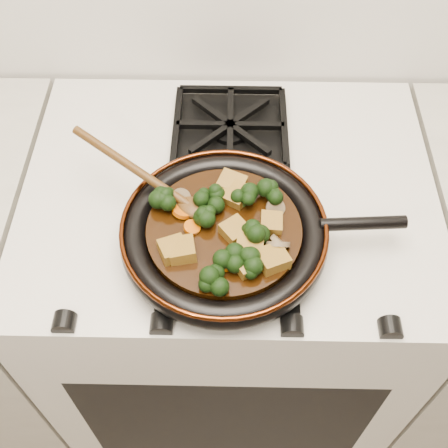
{
  "coord_description": "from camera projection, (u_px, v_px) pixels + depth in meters",
  "views": [
    {
      "loc": [
        0.0,
        1.03,
        1.69
      ],
      "look_at": [
        -0.01,
        1.56,
        0.97
      ],
      "focal_mm": 45.0,
      "sensor_mm": 36.0,
      "label": 1
    }
  ],
  "objects": [
    {
      "name": "tofu_cube_3",
      "position": [
        236.0,
        195.0,
        0.93
      ],
      "size": [
        0.06,
        0.06,
        0.03
      ],
      "primitive_type": "cube",
      "rotation": [
        -0.09,
        0.06,
        2.6
      ],
      "color": "brown",
      "rests_on": "braising_sauce"
    },
    {
      "name": "burner_grate_front",
      "position": [
        228.0,
        247.0,
        0.93
      ],
      "size": [
        0.23,
        0.23,
        0.03
      ],
      "primitive_type": null,
      "color": "black",
      "rests_on": "stove"
    },
    {
      "name": "tofu_cube_7",
      "position": [
        273.0,
        259.0,
        0.86
      ],
      "size": [
        0.06,
        0.06,
        0.03
      ],
      "primitive_type": "cube",
      "rotation": [
        0.07,
        0.06,
        2.01
      ],
      "color": "brown",
      "rests_on": "braising_sauce"
    },
    {
      "name": "braising_sauce",
      "position": [
        224.0,
        232.0,
        0.91
      ],
      "size": [
        0.25,
        0.25,
        0.02
      ],
      "primitive_type": "cylinder",
      "color": "black",
      "rests_on": "skillet"
    },
    {
      "name": "carrot_coin_3",
      "position": [
        201.0,
        210.0,
        0.92
      ],
      "size": [
        0.03,
        0.03,
        0.02
      ],
      "primitive_type": "cylinder",
      "rotation": [
        0.22,
        0.15,
        0.0
      ],
      "color": "#B64C05",
      "rests_on": "braising_sauce"
    },
    {
      "name": "carrot_coin_1",
      "position": [
        193.0,
        211.0,
        0.92
      ],
      "size": [
        0.03,
        0.03,
        0.01
      ],
      "primitive_type": "cylinder",
      "rotation": [
        0.02,
        -0.27,
        0.0
      ],
      "color": "#B64C05",
      "rests_on": "braising_sauce"
    },
    {
      "name": "broccoli_floret_1",
      "position": [
        243.0,
        200.0,
        0.92
      ],
      "size": [
        0.09,
        0.08,
        0.06
      ],
      "primitive_type": null,
      "rotation": [
        0.1,
        0.02,
        1.02
      ],
      "color": "black",
      "rests_on": "braising_sauce"
    },
    {
      "name": "tofu_cube_4",
      "position": [
        173.0,
        250.0,
        0.87
      ],
      "size": [
        0.05,
        0.06,
        0.03
      ],
      "primitive_type": "cube",
      "rotation": [
        0.08,
        0.07,
        2.01
      ],
      "color": "brown",
      "rests_on": "braising_sauce"
    },
    {
      "name": "tofu_cube_6",
      "position": [
        232.0,
        184.0,
        0.94
      ],
      "size": [
        0.06,
        0.05,
        0.03
      ],
      "primitive_type": "cube",
      "rotation": [
        -0.1,
        -0.08,
        2.77
      ],
      "color": "brown",
      "rests_on": "braising_sauce"
    },
    {
      "name": "carrot_coin_0",
      "position": [
        198.0,
        207.0,
        0.92
      ],
      "size": [
        0.03,
        0.03,
        0.02
      ],
      "primitive_type": "cylinder",
      "rotation": [
        0.28,
        -0.03,
        0.0
      ],
      "color": "#B64C05",
      "rests_on": "braising_sauce"
    },
    {
      "name": "carrot_coin_2",
      "position": [
        225.0,
        264.0,
        0.86
      ],
      "size": [
        0.03,
        0.03,
        0.02
      ],
      "primitive_type": "cylinder",
      "rotation": [
        -0.26,
        0.18,
        0.0
      ],
      "color": "#B64C05",
      "rests_on": "braising_sauce"
    },
    {
      "name": "tofu_cube_2",
      "position": [
        235.0,
        231.0,
        0.89
      ],
      "size": [
        0.06,
        0.05,
        0.02
      ],
      "primitive_type": "cube",
      "rotation": [
        0.03,
        0.03,
        0.67
      ],
      "color": "brown",
      "rests_on": "braising_sauce"
    },
    {
      "name": "broccoli_floret_7",
      "position": [
        249.0,
        265.0,
        0.85
      ],
      "size": [
        0.09,
        0.09,
        0.06
      ],
      "primitive_type": null,
      "rotation": [
        0.21,
        0.0,
        2.26
      ],
      "color": "black",
      "rests_on": "braising_sauce"
    },
    {
      "name": "mushroom_slice_1",
      "position": [
        275.0,
        208.0,
        0.92
      ],
      "size": [
        0.03,
        0.03,
        0.03
      ],
      "primitive_type": "cylinder",
      "rotation": [
        0.91,
        0.0,
        0.04
      ],
      "color": "brown",
      "rests_on": "braising_sauce"
    },
    {
      "name": "mushroom_slice_4",
      "position": [
        279.0,
        242.0,
        0.88
      ],
      "size": [
        0.04,
        0.04,
        0.03
      ],
      "primitive_type": "cylinder",
      "rotation": [
        0.99,
        0.0,
        2.23
      ],
      "color": "brown",
      "rests_on": "braising_sauce"
    },
    {
      "name": "broccoli_floret_2",
      "position": [
        201.0,
        218.0,
        0.9
      ],
      "size": [
        0.09,
        0.08,
        0.07
      ],
      "primitive_type": null,
      "rotation": [
        0.12,
        0.14,
        0.9
      ],
      "color": "black",
      "rests_on": "braising_sauce"
    },
    {
      "name": "tofu_cube_8",
      "position": [
        182.0,
        250.0,
        0.87
      ],
      "size": [
        0.05,
        0.05,
        0.03
      ],
      "primitive_type": "cube",
      "rotation": [
        -0.08,
        0.12,
        1.75
      ],
      "color": "brown",
      "rests_on": "braising_sauce"
    },
    {
      "name": "tofu_cube_5",
      "position": [
        247.0,
        262.0,
        0.85
      ],
      "size": [
        0.06,
        0.06,
        0.03
      ],
      "primitive_type": "cube",
      "rotation": [
        0.02,
        -0.04,
        2.11
      ],
      "color": "brown",
      "rests_on": "braising_sauce"
    },
    {
      "name": "carrot_coin_5",
      "position": [
        192.0,
        227.0,
        0.9
      ],
      "size": [
        0.03,
        0.03,
        0.01
      ],
      "primitive_type": "cylinder",
      "rotation": [
        0.04,
        0.2,
        0.0
      ],
      "color": "#B64C05",
      "rests_on": "braising_sauce"
    },
    {
      "name": "broccoli_floret_8",
      "position": [
        209.0,
        201.0,
        0.92
      ],
      "size": [
        0.08,
        0.08,
        0.05
      ],
      "primitive_type": null,
      "rotation": [
        0.01,
        0.05,
        0.73
      ],
      "color": "black",
      "rests_on": "braising_sauce"
    },
    {
      "name": "mushroom_slice_3",
      "position": [
        181.0,
        198.0,
        0.93
      ],
      "size": [
        0.04,
        0.04,
        0.03
      ],
      "primitive_type": "cylinder",
      "rotation": [
        0.8,
        0.0,
        0.42
      ],
      "color": "brown",
      "rests_on": "braising_sauce"
    },
    {
      "name": "burner_grate_back",
      "position": [
        230.0,
        128.0,
        1.1
      ],
      "size": [
        0.23,
        0.23,
        0.03
      ],
      "primitive_type": null,
      "color": "black",
      "rests_on": "stove"
    },
    {
      "name": "broccoli_floret_5",
      "position": [
        226.0,
        260.0,
        0.85
      ],
      "size": [
        0.09,
        0.08,
        0.06
      ],
      "primitive_type": null,
      "rotation": [
        -0.06,
        0.15,
        2.53
      ],
      "color": "black",
      "rests_on": "braising_sauce"
    },
    {
      "name": "carrot_coin_4",
      "position": [
        182.0,
        212.0,
        0.92
      ],
      "size": [
        0.04,
        0.03,
        0.02
      ],
      "primitive_type": "cylinder",
      "rotation": [
        -0.29,
        0.29,
        0.0
      ],
      "color": "#B64C05",
      "rests_on": "braising_sauce"
    },
    {
      "name": "tofu_cube_0",
      "position": [
        250.0,
        248.0,
        0.87
      ],
      "size": [
        0.05,
        0.05,
        0.02
      ],
      "primitive_type": "cube",
      "rotation": [
        0.0,
        -0.02,
        1.48
      ],
      "color": "brown",
      "rests_on": "braising_sauce"
    },
    {
      "name": "mushroom_slice_0",
      "position": [
        278.0,
        244.0,
        0.87
      ],
      "size": [
        0.04,
        0.03,
        0.04
      ],
      "primitive_type": "cylinder",
      "rotation": [
        0.98,
        0.0,
        3.11
      ],
      "color": "brown",
      "rests_on": "braising_sauce"
    },
    {
      "name": "broccoli_floret_0",
      "position": [
        215.0,
        282.0,
        0.83
      ],
      "size": [
        0.09,
        0.09,
        0.06
      ],
      "primitive_type": null,
      "rotation": [
        0.01,
        -0.16,
        2.31
      ],
      "color": "black",
      "rests_on": "braising_sauce"
    },
    {
      "name": "mushroom_slice_2",
      "position": [
        238.0,
        183.0,
        0.95
      ],
      "size": [
        0.05,
        0.05,
        0.03
      ],
      "primitive_type": "cylinder",
      "rotation": [
        0.59,
        0.0,
        2.05
      ],
      "color": "brown",
      "rests_on": "braising_sauce"
    },
    {
      "name": "skillet",
      "position": [
        225.0,
        233.0,
        0.91
      ],
      "size": [
        0.47,
        0.34,
        0.05
      ],
      "rotation": [
        0.0,
        0.0,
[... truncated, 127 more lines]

